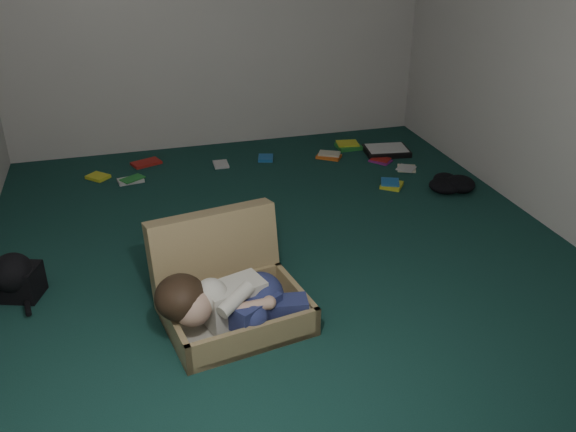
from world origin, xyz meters
TOP-DOWN VIEW (x-y plane):
  - floor at (0.00, 0.00)m, footprint 4.50×4.50m
  - wall_back at (0.00, 2.25)m, footprint 4.50×0.00m
  - wall_front at (0.00, -2.25)m, footprint 4.50×0.00m
  - wall_right at (2.00, 0.00)m, footprint 0.00×4.50m
  - suitcase at (-0.49, -0.59)m, footprint 0.88×0.87m
  - person at (-0.51, -0.79)m, footprint 0.85×0.41m
  - maroon_bin at (-0.63, -0.25)m, footprint 0.54×0.45m
  - backpack at (-1.70, -0.07)m, footprint 0.45×0.40m
  - clothing_pile at (1.69, 0.66)m, footprint 0.53×0.47m
  - paper_tray at (1.47, 1.54)m, footprint 0.45×0.36m
  - book_scatter at (0.43, 1.52)m, footprint 2.92×1.34m

SIDE VIEW (x-z plane):
  - floor at x=0.00m, z-range 0.00..0.00m
  - book_scatter at x=0.43m, z-range 0.00..0.02m
  - paper_tray at x=1.47m, z-range 0.00..0.06m
  - clothing_pile at x=1.69m, z-range 0.00..0.15m
  - backpack at x=-1.70m, z-range 0.00..0.22m
  - suitcase at x=-0.49m, z-range -0.11..0.45m
  - maroon_bin at x=-0.63m, z-range 0.00..0.34m
  - person at x=-0.51m, z-range 0.04..0.39m
  - wall_back at x=0.00m, z-range -0.95..3.55m
  - wall_front at x=0.00m, z-range -0.95..3.55m
  - wall_right at x=2.00m, z-range -0.95..3.55m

